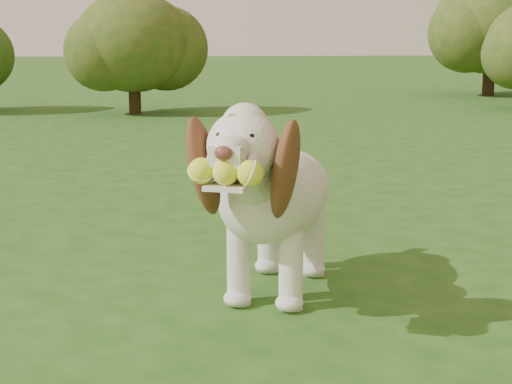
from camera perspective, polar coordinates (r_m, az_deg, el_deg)
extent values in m
plane|color=#204A15|center=(3.51, 6.75, -6.33)|extent=(80.00, 80.00, 0.00)
ellipsoid|color=silver|center=(3.28, 1.72, -0.23)|extent=(0.59, 0.78, 0.37)
ellipsoid|color=silver|center=(3.01, 0.54, -0.41)|extent=(0.47, 0.47, 0.36)
ellipsoid|color=silver|center=(3.51, 2.67, 0.36)|extent=(0.43, 0.43, 0.33)
cylinder|color=silver|center=(2.87, -0.17, 0.92)|extent=(0.28, 0.34, 0.28)
sphere|color=silver|center=(2.71, -0.95, 3.28)|extent=(0.33, 0.33, 0.25)
sphere|color=silver|center=(2.72, -0.83, 4.78)|extent=(0.22, 0.22, 0.17)
cube|color=silver|center=(2.58, -1.85, 2.74)|extent=(0.15, 0.18, 0.07)
ellipsoid|color=#592D28|center=(2.50, -2.39, 2.84)|extent=(0.07, 0.06, 0.05)
cube|color=silver|center=(2.58, -1.94, 0.47)|extent=(0.19, 0.20, 0.02)
ellipsoid|color=brown|center=(2.78, -3.83, 1.90)|extent=(0.22, 0.23, 0.39)
ellipsoid|color=brown|center=(2.70, 2.15, 1.63)|extent=(0.19, 0.27, 0.39)
cylinder|color=silver|center=(3.65, 3.19, 1.44)|extent=(0.13, 0.19, 0.14)
cylinder|color=silver|center=(3.13, -1.26, -5.37)|extent=(0.12, 0.12, 0.32)
cylinder|color=silver|center=(3.08, 2.55, -5.67)|extent=(0.12, 0.12, 0.32)
cylinder|color=silver|center=(3.57, 0.89, -3.30)|extent=(0.12, 0.12, 0.32)
cylinder|color=silver|center=(3.52, 4.24, -3.52)|extent=(0.12, 0.12, 0.32)
sphere|color=#DDF139|center=(2.56, -4.00, 1.54)|extent=(0.11, 0.11, 0.09)
sphere|color=#DDF139|center=(2.53, -2.23, 1.46)|extent=(0.11, 0.11, 0.09)
sphere|color=#DDF139|center=(2.51, -0.43, 1.37)|extent=(0.11, 0.11, 0.09)
cylinder|color=#382314|center=(11.02, -8.82, 7.02)|extent=(0.17, 0.17, 0.53)
ellipsoid|color=#224615|center=(11.00, -8.93, 10.72)|extent=(1.60, 1.60, 1.36)
cylinder|color=#382314|center=(14.89, 16.57, 8.07)|extent=(0.22, 0.22, 0.69)
ellipsoid|color=#224615|center=(14.87, 16.78, 11.62)|extent=(2.08, 2.08, 1.77)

